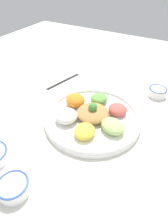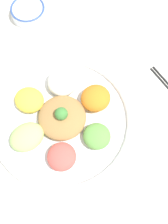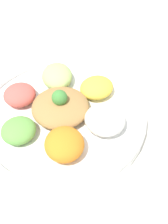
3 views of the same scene
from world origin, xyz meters
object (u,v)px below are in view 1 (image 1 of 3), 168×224
sauce_bowl_dark (13,187)px  chopsticks_pair_near (63,81)px  sauce_bowl_red (157,92)px  serving_spoon_main (135,81)px  salad_platter (92,116)px

sauce_bowl_dark → chopsticks_pair_near: bearing=21.7°
sauce_bowl_red → serving_spoon_main: (0.08, 0.14, -0.02)m
salad_platter → serving_spoon_main: salad_platter is taller
sauce_bowl_red → sauce_bowl_dark: (-0.73, 0.25, -0.00)m
salad_platter → chopsticks_pair_near: bearing=54.9°
sauce_bowl_dark → serving_spoon_main: (0.81, -0.11, -0.02)m
salad_platter → sauce_bowl_dark: 0.40m
chopsticks_pair_near → salad_platter: bearing=-111.0°
sauce_bowl_red → salad_platter: bearing=148.8°
sauce_bowl_red → chopsticks_pair_near: bearing=104.0°
sauce_bowl_red → chopsticks_pair_near: sauce_bowl_red is taller
sauce_bowl_red → chopsticks_pair_near: 0.51m
salad_platter → serving_spoon_main: 0.42m
sauce_bowl_red → sauce_bowl_dark: bearing=160.9°
sauce_bowl_dark → chopsticks_pair_near: 0.65m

